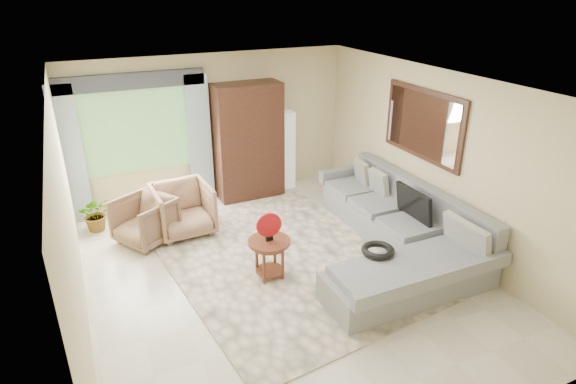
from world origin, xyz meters
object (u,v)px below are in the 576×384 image
sectional_sofa (398,235)px  floor_lamp (287,150)px  armoire (248,141)px  potted_plant (96,214)px  armchair_left (145,220)px  armchair_right (183,209)px  coffee_table (270,258)px  tv_screen (414,204)px

sectional_sofa → floor_lamp: (-0.43, 2.96, 0.47)m
armoire → floor_lamp: armoire is taller
potted_plant → armchair_left: bearing=-48.0°
armchair_right → coffee_table: bearing=-69.8°
armchair_left → floor_lamp: (2.88, 1.07, 0.39)m
sectional_sofa → armchair_left: size_ratio=4.35×
armchair_left → potted_plant: armchair_left is taller
potted_plant → floor_lamp: (3.53, 0.35, 0.46)m
potted_plant → armoire: bearing=6.0°
armoire → coffee_table: bearing=-105.1°
armchair_right → tv_screen: bearing=-35.2°
tv_screen → armchair_right: bearing=147.6°
sectional_sofa → armchair_left: 3.81m
sectional_sofa → tv_screen: tv_screen is taller
armchair_left → armchair_right: armchair_right is taller
tv_screen → armchair_left: tv_screen is taller
tv_screen → floor_lamp: (-0.70, 2.92, 0.03)m
coffee_table → potted_plant: potted_plant is taller
armoire → tv_screen: bearing=-62.3°
armchair_right → floor_lamp: floor_lamp is taller
potted_plant → armoire: (2.73, 0.29, 0.76)m
armchair_left → potted_plant: size_ratio=1.39×
sectional_sofa → armchair_right: 3.33m
sectional_sofa → floor_lamp: floor_lamp is taller
armchair_left → floor_lamp: 3.10m
sectional_sofa → coffee_table: sectional_sofa is taller
armchair_left → armoire: size_ratio=0.38×
tv_screen → armchair_left: bearing=152.7°
tv_screen → armchair_right: (-2.98, 1.89, -0.32)m
sectional_sofa → floor_lamp: size_ratio=2.31×
armchair_right → armoire: 1.88m
armchair_right → potted_plant: size_ratio=1.55×
potted_plant → floor_lamp: floor_lamp is taller
coffee_table → armchair_right: 1.91m
armchair_left → floor_lamp: bearing=79.9°
armchair_left → armchair_right: 0.60m
armchair_right → potted_plant: armchair_right is taller
sectional_sofa → potted_plant: 4.75m
tv_screen → potted_plant: 4.97m
coffee_table → armoire: (0.73, 2.72, 0.75)m
tv_screen → coffee_table: (-2.23, 0.14, -0.42)m
potted_plant → tv_screen: bearing=-31.3°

